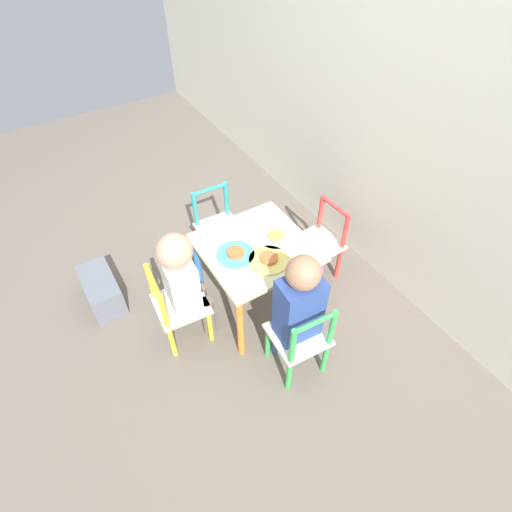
{
  "coord_description": "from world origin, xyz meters",
  "views": [
    {
      "loc": [
        1.24,
        -0.77,
        1.92
      ],
      "look_at": [
        0.0,
        0.0,
        0.41
      ],
      "focal_mm": 28.0,
      "sensor_mm": 36.0,
      "label": 1
    }
  ],
  "objects_px": {
    "chair_green": "(300,339)",
    "chair_teal": "(219,228)",
    "kids_table": "(256,257)",
    "storage_bin": "(102,290)",
    "plate_front": "(236,254)",
    "plate_right": "(269,260)",
    "child_right": "(297,305)",
    "plate_back": "(276,237)",
    "chair_red": "(319,244)",
    "child_front": "(183,278)",
    "chair_yellow": "(177,307)"
  },
  "relations": [
    {
      "from": "chair_red",
      "to": "plate_right",
      "type": "xyz_separation_m",
      "value": [
        0.14,
        -0.46,
        0.24
      ]
    },
    {
      "from": "chair_green",
      "to": "chair_teal",
      "type": "height_order",
      "value": "same"
    },
    {
      "from": "chair_teal",
      "to": "kids_table",
      "type": "bearing_deg",
      "value": -90.0
    },
    {
      "from": "chair_red",
      "to": "child_right",
      "type": "distance_m",
      "value": 0.67
    },
    {
      "from": "kids_table",
      "to": "chair_red",
      "type": "xyz_separation_m",
      "value": [
        -0.02,
        0.46,
        -0.15
      ]
    },
    {
      "from": "chair_red",
      "to": "child_right",
      "type": "xyz_separation_m",
      "value": [
        0.42,
        -0.49,
        0.2
      ]
    },
    {
      "from": "plate_right",
      "to": "plate_back",
      "type": "height_order",
      "value": "same"
    },
    {
      "from": "chair_yellow",
      "to": "storage_bin",
      "type": "distance_m",
      "value": 0.57
    },
    {
      "from": "chair_yellow",
      "to": "child_right",
      "type": "height_order",
      "value": "child_right"
    },
    {
      "from": "kids_table",
      "to": "chair_green",
      "type": "height_order",
      "value": "chair_green"
    },
    {
      "from": "plate_right",
      "to": "child_right",
      "type": "bearing_deg",
      "value": -5.51
    },
    {
      "from": "chair_teal",
      "to": "child_right",
      "type": "xyz_separation_m",
      "value": [
        0.86,
        -0.04,
        0.2
      ]
    },
    {
      "from": "chair_red",
      "to": "plate_right",
      "type": "distance_m",
      "value": 0.54
    },
    {
      "from": "plate_front",
      "to": "storage_bin",
      "type": "relative_size",
      "value": 0.56
    },
    {
      "from": "kids_table",
      "to": "child_front",
      "type": "relative_size",
      "value": 0.75
    },
    {
      "from": "kids_table",
      "to": "child_front",
      "type": "xyz_separation_m",
      "value": [
        -0.03,
        -0.4,
        0.04
      ]
    },
    {
      "from": "chair_red",
      "to": "chair_teal",
      "type": "relative_size",
      "value": 1.0
    },
    {
      "from": "kids_table",
      "to": "storage_bin",
      "type": "height_order",
      "value": "kids_table"
    },
    {
      "from": "chair_teal",
      "to": "child_front",
      "type": "xyz_separation_m",
      "value": [
        0.43,
        -0.41,
        0.19
      ]
    },
    {
      "from": "chair_red",
      "to": "child_right",
      "type": "bearing_deg",
      "value": -51.73
    },
    {
      "from": "child_right",
      "to": "plate_front",
      "type": "height_order",
      "value": "child_right"
    },
    {
      "from": "child_right",
      "to": "plate_right",
      "type": "distance_m",
      "value": 0.28
    },
    {
      "from": "chair_green",
      "to": "child_front",
      "type": "relative_size",
      "value": 0.7
    },
    {
      "from": "kids_table",
      "to": "chair_green",
      "type": "relative_size",
      "value": 1.08
    },
    {
      "from": "child_front",
      "to": "storage_bin",
      "type": "xyz_separation_m",
      "value": [
        -0.47,
        -0.36,
        -0.34
      ]
    },
    {
      "from": "kids_table",
      "to": "storage_bin",
      "type": "distance_m",
      "value": 0.96
    },
    {
      "from": "child_right",
      "to": "plate_front",
      "type": "bearing_deg",
      "value": -72.96
    },
    {
      "from": "chair_yellow",
      "to": "chair_green",
      "type": "bearing_deg",
      "value": -134.69
    },
    {
      "from": "chair_teal",
      "to": "storage_bin",
      "type": "bearing_deg",
      "value": 178.36
    },
    {
      "from": "kids_table",
      "to": "plate_front",
      "type": "distance_m",
      "value": 0.15
    },
    {
      "from": "chair_red",
      "to": "plate_back",
      "type": "xyz_separation_m",
      "value": [
        0.02,
        -0.34,
        0.24
      ]
    },
    {
      "from": "kids_table",
      "to": "child_right",
      "type": "xyz_separation_m",
      "value": [
        0.4,
        -0.03,
        0.05
      ]
    },
    {
      "from": "chair_green",
      "to": "plate_front",
      "type": "bearing_deg",
      "value": -75.1
    },
    {
      "from": "child_right",
      "to": "storage_bin",
      "type": "relative_size",
      "value": 2.22
    },
    {
      "from": "chair_yellow",
      "to": "child_right",
      "type": "bearing_deg",
      "value": -130.76
    },
    {
      "from": "chair_teal",
      "to": "plate_back",
      "type": "bearing_deg",
      "value": -75.25
    },
    {
      "from": "child_front",
      "to": "chair_yellow",
      "type": "bearing_deg",
      "value": 90.0
    },
    {
      "from": "chair_yellow",
      "to": "child_right",
      "type": "distance_m",
      "value": 0.65
    },
    {
      "from": "child_right",
      "to": "plate_back",
      "type": "height_order",
      "value": "child_right"
    },
    {
      "from": "kids_table",
      "to": "child_right",
      "type": "relative_size",
      "value": 0.71
    },
    {
      "from": "child_front",
      "to": "chair_green",
      "type": "bearing_deg",
      "value": -138.63
    },
    {
      "from": "chair_yellow",
      "to": "chair_red",
      "type": "distance_m",
      "value": 0.92
    },
    {
      "from": "plate_front",
      "to": "chair_yellow",
      "type": "bearing_deg",
      "value": -96.07
    },
    {
      "from": "plate_right",
      "to": "storage_bin",
      "type": "bearing_deg",
      "value": -129.28
    },
    {
      "from": "chair_yellow",
      "to": "plate_right",
      "type": "distance_m",
      "value": 0.54
    },
    {
      "from": "child_right",
      "to": "child_front",
      "type": "bearing_deg",
      "value": -45.33
    },
    {
      "from": "plate_front",
      "to": "chair_green",
      "type": "bearing_deg",
      "value": 11.04
    },
    {
      "from": "storage_bin",
      "to": "chair_red",
      "type": "bearing_deg",
      "value": 68.55
    },
    {
      "from": "chair_teal",
      "to": "child_right",
      "type": "height_order",
      "value": "child_right"
    },
    {
      "from": "child_front",
      "to": "storage_bin",
      "type": "height_order",
      "value": "child_front"
    }
  ]
}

